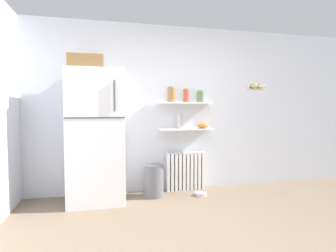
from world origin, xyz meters
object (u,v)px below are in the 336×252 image
radiator (185,171)px  pet_food_bowl (201,194)px  hanging_fruit_basket (255,87)px  storage_jar_0 (171,94)px  refrigerator (96,134)px  storage_jar_2 (200,96)px  shelf_bowl (203,126)px  storage_jar_1 (186,95)px  vase (180,121)px  trash_bin (154,181)px

radiator → pet_food_bowl: bearing=-69.3°
hanging_fruit_basket → storage_jar_0: bearing=161.5°
refrigerator → storage_jar_0: (1.14, 0.23, 0.57)m
storage_jar_2 → shelf_bowl: bearing=0.0°
refrigerator → pet_food_bowl: size_ratio=11.50×
refrigerator → storage_jar_2: bearing=8.0°
storage_jar_1 → hanging_fruit_basket: 1.05m
radiator → vase: (-0.09, -0.03, 0.80)m
refrigerator → pet_food_bowl: 1.78m
storage_jar_2 → pet_food_bowl: 1.51m
pet_food_bowl → trash_bin: bearing=169.6°
radiator → trash_bin: (-0.56, -0.23, -0.06)m
refrigerator → hanging_fruit_basket: (2.34, -0.18, 0.67)m
storage_jar_0 → storage_jar_1: (0.24, 0.00, -0.01)m
refrigerator → pet_food_bowl: (1.51, -0.10, -0.93)m
storage_jar_0 → vase: 0.44m
shelf_bowl → trash_bin: shelf_bowl is taller
vase → trash_bin: (-0.46, -0.20, -0.86)m
storage_jar_1 → shelf_bowl: storage_jar_1 is taller
storage_jar_1 → vase: size_ratio=0.96×
shelf_bowl → vase: bearing=180.0°
hanging_fruit_basket → refrigerator: bearing=175.7°
radiator → pet_food_bowl: 0.47m
radiator → storage_jar_0: (-0.24, -0.03, 1.22)m
vase → pet_food_bowl: bearing=-54.9°
storage_jar_0 → radiator: bearing=7.2°
shelf_bowl → trash_bin: size_ratio=0.37×
storage_jar_1 → pet_food_bowl: 1.53m
refrigerator → storage_jar_1: bearing=9.3°
storage_jar_1 → trash_bin: 1.40m
storage_jar_0 → storage_jar_2: bearing=0.0°
storage_jar_1 → hanging_fruit_basket: size_ratio=0.66×
refrigerator → hanging_fruit_basket: 2.44m
storage_jar_2 → hanging_fruit_basket: hanging_fruit_basket is taller
pet_food_bowl → vase: bearing=125.1°
refrigerator → storage_jar_2: refrigerator is taller
radiator → storage_jar_0: 1.24m
radiator → shelf_bowl: (0.28, -0.03, 0.73)m
storage_jar_2 → trash_bin: (-0.80, -0.20, -1.26)m
storage_jar_0 → storage_jar_1: 0.24m
radiator → storage_jar_0: bearing=-172.8°
shelf_bowl → radiator: bearing=174.0°
radiator → storage_jar_1: (-0.00, -0.03, 1.21)m
refrigerator → radiator: size_ratio=3.21×
trash_bin → pet_food_bowl: bearing=-10.4°
pet_food_bowl → storage_jar_0: bearing=138.9°
storage_jar_1 → storage_jar_0: bearing=180.0°
storage_jar_2 → shelf_bowl: (0.05, 0.00, -0.47)m
vase → shelf_bowl: 0.39m
storage_jar_2 → hanging_fruit_basket: (0.73, -0.40, 0.13)m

